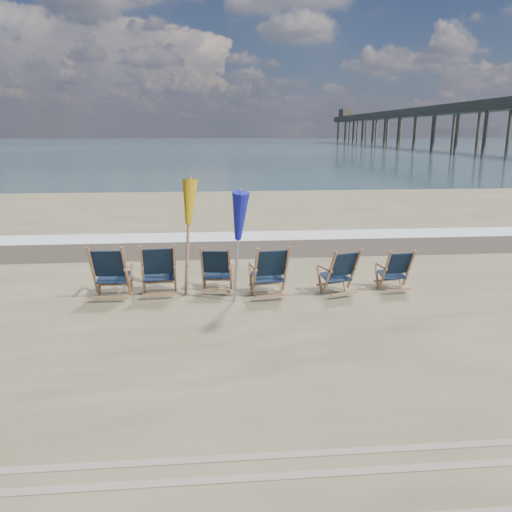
# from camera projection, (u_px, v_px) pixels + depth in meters

# --- Properties ---
(ocean) EXTENTS (400.00, 400.00, 0.00)m
(ocean) POSITION_uv_depth(u_px,v_px,m) (213.00, 144.00, 130.67)
(ocean) COLOR #324B54
(ocean) RESTS_ON ground
(surf_foam) EXTENTS (200.00, 1.40, 0.01)m
(surf_foam) POSITION_uv_depth(u_px,v_px,m) (238.00, 236.00, 14.99)
(surf_foam) COLOR silver
(surf_foam) RESTS_ON ground
(wet_sand_strip) EXTENTS (200.00, 2.60, 0.00)m
(wet_sand_strip) POSITION_uv_depth(u_px,v_px,m) (241.00, 247.00, 13.54)
(wet_sand_strip) COLOR #42362A
(wet_sand_strip) RESTS_ON ground
(tire_tracks) EXTENTS (80.00, 1.30, 0.01)m
(tire_tracks) POSITION_uv_depth(u_px,v_px,m) (308.00, 498.00, 4.26)
(tire_tracks) COLOR gray
(tire_tracks) RESTS_ON ground
(beach_chair_0) EXTENTS (0.72, 0.80, 1.07)m
(beach_chair_0) POSITION_uv_depth(u_px,v_px,m) (126.00, 272.00, 9.16)
(beach_chair_0) COLOR black
(beach_chair_0) RESTS_ON ground
(beach_chair_1) EXTENTS (0.74, 0.82, 1.06)m
(beach_chair_1) POSITION_uv_depth(u_px,v_px,m) (175.00, 270.00, 9.37)
(beach_chair_1) COLOR black
(beach_chair_1) RESTS_ON ground
(beach_chair_2) EXTENTS (0.69, 0.75, 0.95)m
(beach_chair_2) POSITION_uv_depth(u_px,v_px,m) (230.00, 270.00, 9.57)
(beach_chair_2) COLOR black
(beach_chair_2) RESTS_ON ground
(beach_chair_3) EXTENTS (0.77, 0.84, 1.05)m
(beach_chair_3) POSITION_uv_depth(u_px,v_px,m) (286.00, 271.00, 9.29)
(beach_chair_3) COLOR black
(beach_chair_3) RESTS_ON ground
(beach_chair_4) EXTENTS (0.78, 0.83, 0.95)m
(beach_chair_4) POSITION_uv_depth(u_px,v_px,m) (354.00, 271.00, 9.48)
(beach_chair_4) COLOR black
(beach_chair_4) RESTS_ON ground
(beach_chair_5) EXTENTS (0.63, 0.69, 0.88)m
(beach_chair_5) POSITION_uv_depth(u_px,v_px,m) (409.00, 270.00, 9.68)
(beach_chair_5) COLOR black
(beach_chair_5) RESTS_ON ground
(umbrella_yellow) EXTENTS (0.30, 0.30, 2.18)m
(umbrella_yellow) POSITION_uv_depth(u_px,v_px,m) (187.00, 208.00, 9.38)
(umbrella_yellow) COLOR #A36F49
(umbrella_yellow) RESTS_ON ground
(umbrella_blue) EXTENTS (0.30, 0.30, 2.06)m
(umbrella_blue) POSITION_uv_depth(u_px,v_px,m) (237.00, 220.00, 8.73)
(umbrella_blue) COLOR #A5A5AD
(umbrella_blue) RESTS_ON ground
(fishing_pier) EXTENTS (4.40, 140.00, 9.30)m
(fishing_pier) POSITION_uv_depth(u_px,v_px,m) (450.00, 122.00, 80.65)
(fishing_pier) COLOR #4E4439
(fishing_pier) RESTS_ON ground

